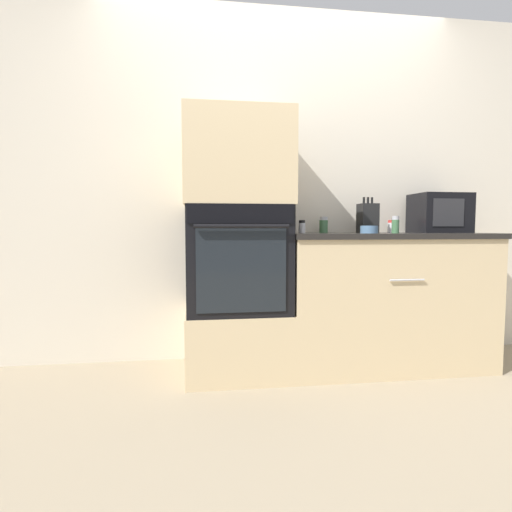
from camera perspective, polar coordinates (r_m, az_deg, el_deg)
ground_plane at (r=2.51m, az=5.82°, el=-18.08°), size 12.00×12.00×0.00m
wall_back at (r=2.95m, az=3.09°, el=10.02°), size 8.00×0.05×2.50m
oven_cabinet_base at (r=2.67m, az=-2.70°, el=-11.93°), size 0.65×0.60×0.42m
wall_oven at (r=2.57m, az=-2.73°, el=-0.29°), size 0.63×0.64×0.66m
oven_cabinet_upper at (r=2.60m, az=-2.79°, el=13.34°), size 0.65×0.60×0.57m
counter_unit at (r=2.88m, az=17.71°, el=-5.91°), size 1.37×0.63×0.91m
microwave at (r=3.15m, az=24.72°, el=5.57°), size 0.36×0.28×0.28m
knife_block at (r=2.90m, az=15.65°, el=5.24°), size 0.12×0.13×0.25m
bowl at (r=2.69m, az=15.85°, el=3.67°), size 0.11×0.11×0.05m
condiment_jar_near at (r=2.88m, az=9.63°, el=4.40°), size 0.06×0.06×0.11m
condiment_jar_mid at (r=3.09m, az=18.79°, el=4.01°), size 0.06×0.06×0.09m
condiment_jar_far at (r=2.80m, az=19.29°, el=4.23°), size 0.05×0.05×0.11m
condiment_jar_back at (r=2.71m, az=6.59°, el=4.17°), size 0.05×0.05×0.09m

